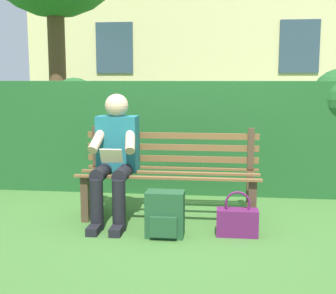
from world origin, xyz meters
TOP-DOWN VIEW (x-y plane):
  - ground at (0.00, 0.00)m, footprint 60.00×60.00m
  - park_bench at (0.00, -0.08)m, footprint 1.69×0.53m
  - person_seated at (0.50, 0.10)m, footprint 0.44×0.73m
  - hedge_backdrop at (-0.12, -1.27)m, footprint 5.75×0.83m
  - backpack at (-0.02, 0.50)m, footprint 0.32×0.26m
  - handbag at (-0.63, 0.41)m, footprint 0.35×0.15m

SIDE VIEW (x-z plane):
  - ground at x=0.00m, z-range 0.00..0.00m
  - handbag at x=-0.63m, z-range -0.07..0.32m
  - backpack at x=-0.02m, z-range 0.00..0.39m
  - park_bench at x=0.00m, z-range 0.02..0.87m
  - person_seated at x=0.50m, z-range 0.04..1.23m
  - hedge_backdrop at x=-0.12m, z-range -0.03..1.41m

